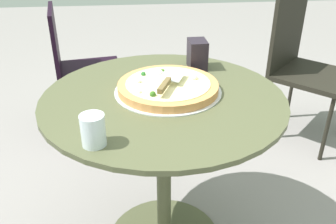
{
  "coord_description": "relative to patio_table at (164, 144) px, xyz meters",
  "views": [
    {
      "loc": [
        -0.1,
        -1.19,
        1.32
      ],
      "look_at": [
        0.02,
        0.03,
        0.66
      ],
      "focal_mm": 38.96,
      "sensor_mm": 36.0,
      "label": 1
    }
  ],
  "objects": [
    {
      "name": "drinking_cup",
      "position": [
        -0.22,
        -0.3,
        0.26
      ],
      "size": [
        0.07,
        0.07,
        0.09
      ],
      "primitive_type": "cylinder",
      "color": "silver",
      "rests_on": "patio_table"
    },
    {
      "name": "pizza_on_tray",
      "position": [
        0.02,
        0.03,
        0.23
      ],
      "size": [
        0.4,
        0.4,
        0.05
      ],
      "color": "silver",
      "rests_on": "patio_table"
    },
    {
      "name": "patio_chair_far",
      "position": [
        0.95,
        0.86,
        -0.01
      ],
      "size": [
        0.62,
        0.62,
        0.92
      ],
      "color": "black",
      "rests_on": "ground"
    },
    {
      "name": "patio_chair_near",
      "position": [
        -0.45,
        1.02,
        -0.04
      ],
      "size": [
        0.46,
        0.46,
        0.85
      ],
      "color": "black",
      "rests_on": "ground"
    },
    {
      "name": "pizza_server",
      "position": [
        0.02,
        -0.0,
        0.27
      ],
      "size": [
        0.13,
        0.21,
        0.02
      ],
      "color": "silver",
      "rests_on": "pizza_on_tray"
    },
    {
      "name": "napkin_dispenser",
      "position": [
        0.17,
        0.26,
        0.27
      ],
      "size": [
        0.08,
        0.1,
        0.12
      ],
      "primitive_type": "cube",
      "rotation": [
        0.0,
        0.0,
        4.74
      ],
      "color": "black",
      "rests_on": "patio_table"
    },
    {
      "name": "patio_table",
      "position": [
        0.0,
        0.0,
        0.0
      ],
      "size": [
        0.89,
        0.89,
        0.74
      ],
      "color": "#4E5135",
      "rests_on": "ground"
    }
  ]
}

